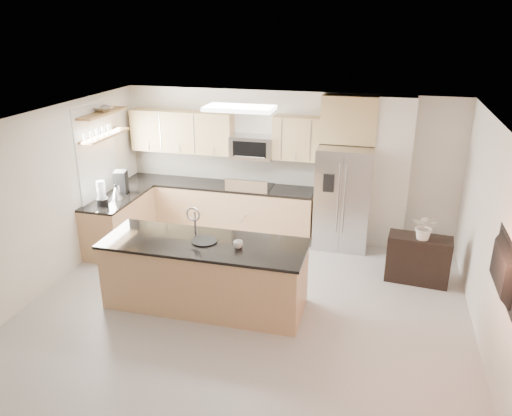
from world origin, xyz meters
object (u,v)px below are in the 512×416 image
(blender, at_px, (102,195))
(microwave, at_px, (252,147))
(television, at_px, (497,268))
(flower_vase, at_px, (426,220))
(platter, at_px, (204,241))
(bowl, at_px, (103,108))
(coffee_maker, at_px, (121,183))
(range, at_px, (251,210))
(island, at_px, (205,274))
(kettle, at_px, (116,193))
(cup, at_px, (238,244))
(credenza, at_px, (418,259))
(refrigerator, at_px, (343,197))

(blender, bearing_deg, microwave, 38.39)
(microwave, bearing_deg, television, -42.75)
(microwave, bearing_deg, flower_vase, -23.38)
(blender, distance_m, flower_vase, 5.03)
(microwave, height_order, platter, microwave)
(bowl, bearing_deg, television, -20.89)
(microwave, relative_size, coffee_maker, 1.95)
(range, bearing_deg, island, -89.32)
(kettle, distance_m, flower_vase, 4.97)
(bowl, bearing_deg, flower_vase, -2.51)
(microwave, xyz_separation_m, kettle, (-2.03, -1.29, -0.60))
(microwave, bearing_deg, cup, -78.91)
(blender, bearing_deg, coffee_maker, 91.75)
(microwave, relative_size, credenza, 0.83)
(refrigerator, relative_size, island, 0.64)
(island, bearing_deg, refrigerator, 56.50)
(microwave, relative_size, blender, 1.80)
(range, xyz_separation_m, bowl, (-2.25, -0.92, 1.91))
(credenza, distance_m, blender, 5.06)
(range, distance_m, microwave, 1.16)
(coffee_maker, bearing_deg, island, -37.73)
(flower_vase, relative_size, television, 0.56)
(range, distance_m, credenza, 3.11)
(microwave, xyz_separation_m, coffee_maker, (-2.09, -0.99, -0.52))
(bowl, bearing_deg, refrigerator, 12.63)
(credenza, height_order, kettle, kettle)
(island, relative_size, flower_vase, 4.60)
(island, xyz_separation_m, kettle, (-2.05, 1.34, 0.55))
(credenza, xyz_separation_m, television, (0.60, -2.05, 0.98))
(range, xyz_separation_m, blender, (-2.07, -1.52, 0.63))
(blender, distance_m, bowl, 1.43)
(coffee_maker, bearing_deg, television, -21.92)
(blender, xyz_separation_m, bowl, (-0.18, 0.60, 1.28))
(island, height_order, credenza, island)
(refrigerator, distance_m, flower_vase, 1.70)
(island, bearing_deg, television, -9.97)
(range, bearing_deg, microwave, 90.00)
(range, bearing_deg, kettle, -149.98)
(refrigerator, bearing_deg, flower_vase, -40.63)
(blender, bearing_deg, platter, -24.73)
(microwave, relative_size, bowl, 1.93)
(blender, bearing_deg, bowl, 106.32)
(range, relative_size, refrigerator, 0.64)
(kettle, xyz_separation_m, television, (5.54, -1.95, 0.32))
(island, bearing_deg, coffee_maker, 142.27)
(cup, bearing_deg, kettle, 151.39)
(television, bearing_deg, platter, 79.71)
(microwave, height_order, blender, microwave)
(island, relative_size, blender, 6.57)
(range, height_order, cup, range)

